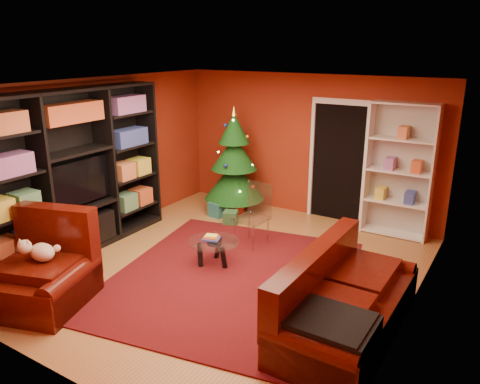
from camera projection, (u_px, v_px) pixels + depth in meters
The scene contains 18 objects.
floor at pixel (225, 270), 6.76m from camera, with size 5.00×5.50×0.05m, color #986131.
ceiling at pixel (223, 82), 5.96m from camera, with size 5.00×5.50×0.05m, color silver.
wall_back at pixel (308, 146), 8.60m from camera, with size 5.00×0.05×2.60m, color maroon.
wall_left at pixel (96, 159), 7.63m from camera, with size 0.05×5.50×2.60m, color maroon.
wall_right at pixel (417, 217), 5.08m from camera, with size 0.05×5.50×2.60m, color maroon.
doorway at pixel (338, 164), 8.34m from camera, with size 1.06×0.60×2.16m, color black, non-canonical shape.
rug at pixel (231, 277), 6.47m from camera, with size 3.08×3.60×0.02m, color #560E11.
media_unit at pixel (75, 173), 7.01m from camera, with size 0.50×3.24×2.49m, color black, non-canonical shape.
christmas_tree at pixel (234, 161), 8.81m from camera, with size 1.14×1.14×2.04m, color #0F4012, non-canonical shape.
gift_box_teal at pixel (218, 209), 8.76m from camera, with size 0.28×0.28×0.28m, color #216B6D.
gift_box_green at pixel (231, 218), 8.37m from camera, with size 0.24×0.24×0.24m, color #25542B.
gift_box_red at pixel (236, 209), 8.87m from camera, with size 0.21×0.21×0.21m, color maroon.
white_bookshelf at pixel (399, 171), 7.63m from camera, with size 1.06×0.38×2.28m, color white, non-canonical shape.
armchair at pixel (39, 270), 5.68m from camera, with size 1.19×1.19×0.93m, color #3B0A05, non-canonical shape.
dog at pixel (42, 252), 5.65m from camera, with size 0.40×0.30×0.30m, color beige, non-canonical shape.
sofa at pixel (349, 295), 5.11m from camera, with size 2.22×1.00×0.95m, color #3B0A05, non-canonical shape.
coffee_table at pixel (214, 253), 6.80m from camera, with size 0.74×0.74×0.46m, color gray, non-canonical shape.
acrylic_chair at pixel (251, 219), 7.39m from camera, with size 0.47×0.51×0.91m, color #66605B, non-canonical shape.
Camera 1 is at (3.41, -5.06, 3.10)m, focal length 35.00 mm.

